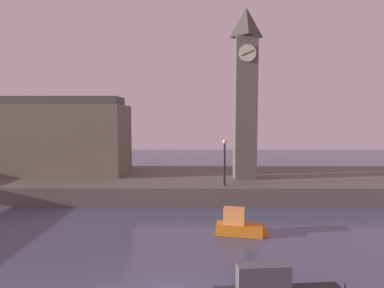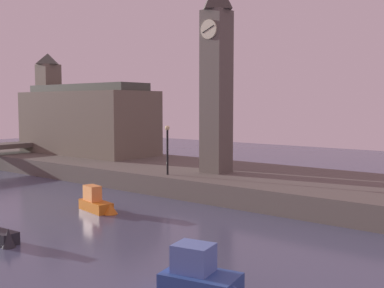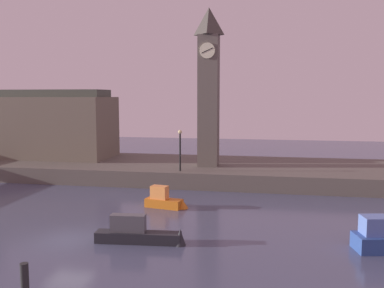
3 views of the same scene
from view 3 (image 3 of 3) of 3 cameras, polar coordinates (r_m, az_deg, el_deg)
The scene contains 8 objects.
ground_plane at distance 26.15m, azimuth -16.30°, elevation -12.27°, with size 120.00×120.00×0.00m, color #474C66.
far_embankment at distance 44.21m, azimuth -4.64°, elevation -3.37°, with size 70.00×12.00×1.50m, color #5B544C.
clock_tower at distance 41.08m, azimuth 2.26°, elevation 7.85°, with size 2.10×2.15×15.10m.
parliament_hall at distance 50.67m, azimuth -20.17°, elevation 2.60°, with size 16.23×6.68×11.26m.
streetlamp at distance 38.37m, azimuth -1.62°, elevation -0.18°, with size 0.36×0.36×3.75m.
mooring_post_right at distance 18.60m, azimuth -21.55°, elevation -17.33°, with size 0.32×0.32×1.84m, color #282828.
boat_barge_dark at distance 24.65m, azimuth -6.65°, elevation -11.93°, with size 5.34×1.30×1.87m.
boat_patrol_orange at distance 31.93m, azimuth -3.52°, elevation -7.58°, with size 3.39×1.58×1.63m.
Camera 3 is at (11.33, -22.07, 8.28)m, focal length 39.66 mm.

